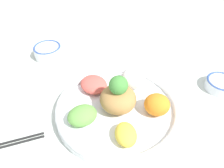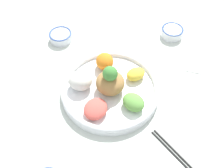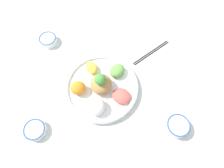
# 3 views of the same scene
# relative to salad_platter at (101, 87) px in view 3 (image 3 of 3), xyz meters

# --- Properties ---
(ground_plane) EXTENTS (2.40, 2.40, 0.00)m
(ground_plane) POSITION_rel_salad_platter_xyz_m (-0.02, -0.01, -0.03)
(ground_plane) COLOR silver
(salad_platter) EXTENTS (0.34, 0.34, 0.13)m
(salad_platter) POSITION_rel_salad_platter_xyz_m (0.00, 0.00, 0.00)
(salad_platter) COLOR white
(salad_platter) RESTS_ON ground_plane
(sauce_bowl_red) EXTENTS (0.09, 0.09, 0.03)m
(sauce_bowl_red) POSITION_rel_salad_platter_xyz_m (-0.19, -0.28, -0.01)
(sauce_bowl_red) COLOR white
(sauce_bowl_red) RESTS_ON ground_plane
(rice_bowl_blue) EXTENTS (0.10, 0.10, 0.05)m
(rice_bowl_blue) POSITION_rel_salad_platter_xyz_m (0.37, -0.05, -0.00)
(rice_bowl_blue) COLOR white
(rice_bowl_blue) RESTS_ON ground_plane
(sauce_bowl_dark) EXTENTS (0.09, 0.09, 0.04)m
(sauce_bowl_dark) POSITION_rel_salad_platter_xyz_m (-0.36, 0.15, -0.01)
(sauce_bowl_dark) COLOR white
(sauce_bowl_dark) RESTS_ON ground_plane
(chopsticks_pair_near) EXTENTS (0.14, 0.20, 0.01)m
(chopsticks_pair_near) POSITION_rel_salad_platter_xyz_m (0.16, 0.28, -0.02)
(chopsticks_pair_near) COLOR black
(chopsticks_pair_near) RESTS_ON ground_plane
(serving_spoon_main) EXTENTS (0.05, 0.12, 0.01)m
(serving_spoon_main) POSITION_rel_salad_platter_xyz_m (-0.19, 0.22, -0.02)
(serving_spoon_main) COLOR white
(serving_spoon_main) RESTS_ON ground_plane
(serving_spoon_extra) EXTENTS (0.13, 0.06, 0.01)m
(serving_spoon_extra) POSITION_rel_salad_platter_xyz_m (0.28, 0.14, -0.02)
(serving_spoon_extra) COLOR white
(serving_spoon_extra) RESTS_ON ground_plane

